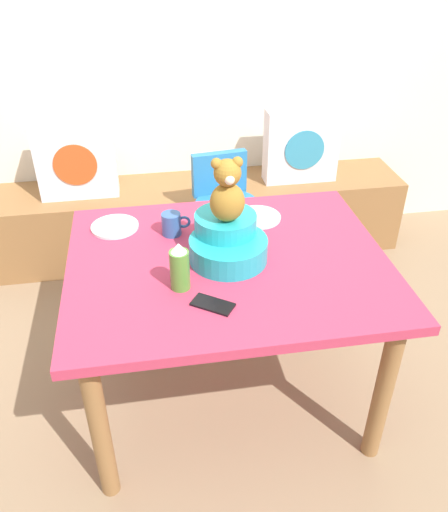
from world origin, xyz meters
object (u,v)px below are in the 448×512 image
pillow_floral_right (301,146)px  cell_phone (213,304)px  highchair (226,208)px  dinner_plate_near (258,217)px  teddy_bear (227,192)px  pillow_floral_left (76,160)px  coffee_mug (172,224)px  dining_table (228,280)px  dinner_plate_far (115,227)px  infant_seat_teal (227,240)px  ketchup_bottle (180,267)px

pillow_floral_right → cell_phone: 1.68m
highchair → cell_phone: 1.13m
dinner_plate_near → teddy_bear: bearing=-124.2°
pillow_floral_left → coffee_mug: (0.47, -1.00, 0.11)m
highchair → pillow_floral_right: bearing=38.1°
pillow_floral_left → cell_phone: (0.57, -1.50, 0.06)m
dining_table → dinner_plate_far: size_ratio=6.15×
pillow_floral_right → coffee_mug: (-0.85, -1.00, 0.11)m
teddy_bear → cell_phone: size_ratio=1.74×
teddy_bear → infant_seat_teal: bearing=90.0°
infant_seat_teal → dinner_plate_near: size_ratio=1.65×
pillow_floral_left → highchair: size_ratio=0.56×
coffee_mug → cell_phone: bearing=-79.1°
highchair → infant_seat_teal: infant_seat_teal is taller
pillow_floral_right → infant_seat_teal: (-0.66, -1.20, 0.13)m
pillow_floral_right → teddy_bear: bearing=-118.8°
dining_table → dinner_plate_far: dinner_plate_far is taller
pillow_floral_left → dinner_plate_far: size_ratio=2.20×
coffee_mug → dinner_plate_near: 0.39m
cell_phone → teddy_bear: bearing=16.4°
dining_table → coffee_mug: size_ratio=10.26×
teddy_bear → ketchup_bottle: teddy_bear is taller
dining_table → pillow_floral_right: bearing=61.8°
pillow_floral_left → dining_table: size_ratio=0.36×
infant_seat_teal → dinner_plate_near: infant_seat_teal is taller
dining_table → dinner_plate_far: bearing=144.0°
dinner_plate_far → pillow_floral_right: bearing=39.8°
dining_table → dinner_plate_near: dinner_plate_near is taller
dining_table → ketchup_bottle: size_ratio=6.65×
highchair → cell_phone: (-0.23, -1.08, 0.22)m
infant_seat_teal → cell_phone: 0.32m
dining_table → dinner_plate_near: bearing=58.3°
dining_table → coffee_mug: (-0.20, 0.23, 0.15)m
infant_seat_teal → cell_phone: infant_seat_teal is taller
pillow_floral_left → dining_table: bearing=-61.5°
pillow_floral_left → dining_table: 1.40m
pillow_floral_left → ketchup_bottle: size_ratio=2.38×
pillow_floral_left → dinner_plate_near: size_ratio=2.20×
dining_table → ketchup_bottle: bearing=-143.2°
highchair → dinner_plate_far: (-0.56, -0.50, 0.22)m
ketchup_bottle → dinner_plate_near: (0.38, 0.44, -0.08)m
dining_table → cell_phone: 0.31m
pillow_floral_right → teddy_bear: (-0.66, -1.20, 0.34)m
coffee_mug → cell_phone: coffee_mug is taller
highchair → dinner_plate_near: bearing=-84.0°
teddy_bear → ketchup_bottle: 0.32m
ketchup_bottle → coffee_mug: size_ratio=1.54×
pillow_floral_right → dinner_plate_far: 1.42m
teddy_bear → coffee_mug: size_ratio=2.08×
teddy_bear → cell_phone: bearing=-108.4°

